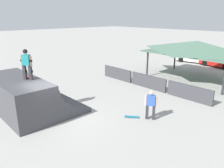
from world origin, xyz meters
name	(u,v)px	position (x,y,z in m)	size (l,w,h in m)	color
ground_plane	(56,120)	(0.00, 0.00, 0.00)	(160.00, 160.00, 0.00)	#A3A09B
quarter_pipe_ramp	(25,96)	(-2.35, -0.67, 0.91)	(5.61, 4.26, 2.07)	#424247
skater_on_deck	(26,62)	(-1.73, -0.57, 3.05)	(0.69, 0.54, 1.71)	#2D2D33
skateboard_on_deck	(28,77)	(-2.09, -0.46, 2.13)	(0.78, 0.24, 0.09)	blue
bystander_walking	(151,104)	(3.45, 3.91, 0.93)	(0.61, 0.47, 1.67)	#2D2D33
skateboard_on_ground	(131,117)	(2.61, 3.27, 0.06)	(0.75, 0.68, 0.09)	green
barrier_fence	(148,82)	(-0.04, 8.16, 0.53)	(10.23, 0.12, 1.05)	#3D3D42
pavilion_shelter	(197,47)	(1.14, 13.26, 2.88)	(8.12, 5.56, 3.43)	#2D2D33
parked_car_white	(194,57)	(-2.53, 20.31, 0.60)	(4.51, 2.43, 1.27)	silver
parked_car_red	(219,62)	(0.68, 19.97, 0.60)	(4.29, 2.43, 1.27)	red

